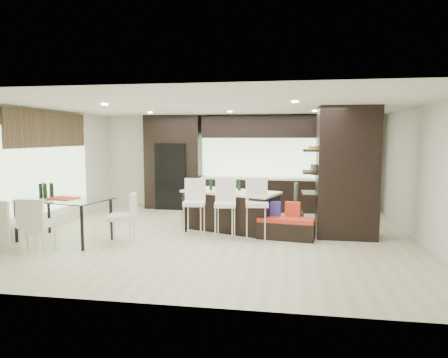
% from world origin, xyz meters
% --- Properties ---
extents(ground, '(8.00, 8.00, 0.00)m').
position_xyz_m(ground, '(0.00, 0.00, 0.00)').
color(ground, beige).
rests_on(ground, ground).
extents(back_wall, '(8.00, 0.02, 2.70)m').
position_xyz_m(back_wall, '(0.00, 3.50, 1.35)').
color(back_wall, silver).
rests_on(back_wall, ground).
extents(left_wall, '(0.02, 7.00, 2.70)m').
position_xyz_m(left_wall, '(-4.00, 0.00, 1.35)').
color(left_wall, silver).
rests_on(left_wall, ground).
extents(right_wall, '(0.02, 7.00, 2.70)m').
position_xyz_m(right_wall, '(4.00, 0.00, 1.35)').
color(right_wall, silver).
rests_on(right_wall, ground).
extents(ceiling, '(8.00, 7.00, 0.02)m').
position_xyz_m(ceiling, '(0.00, 0.00, 2.70)').
color(ceiling, white).
rests_on(ceiling, ground).
extents(window_left, '(0.04, 3.20, 1.90)m').
position_xyz_m(window_left, '(-3.96, 0.20, 1.35)').
color(window_left, '#B2D199').
rests_on(window_left, left_wall).
extents(window_back, '(3.40, 0.04, 1.20)m').
position_xyz_m(window_back, '(0.60, 3.46, 1.55)').
color(window_back, '#B2D199').
rests_on(window_back, back_wall).
extents(stone_accent, '(0.08, 3.00, 0.80)m').
position_xyz_m(stone_accent, '(-3.93, 0.20, 2.25)').
color(stone_accent, brown).
rests_on(stone_accent, left_wall).
extents(ceiling_spots, '(4.00, 3.00, 0.02)m').
position_xyz_m(ceiling_spots, '(0.00, 0.25, 2.68)').
color(ceiling_spots, white).
rests_on(ceiling_spots, ceiling).
extents(back_cabinetry, '(6.80, 0.68, 2.70)m').
position_xyz_m(back_cabinetry, '(0.50, 3.17, 1.35)').
color(back_cabinetry, black).
rests_on(back_cabinetry, ground).
extents(refrigerator, '(0.90, 0.68, 1.90)m').
position_xyz_m(refrigerator, '(-1.90, 3.12, 0.95)').
color(refrigerator, black).
rests_on(refrigerator, ground).
extents(partition_column, '(1.20, 0.80, 2.70)m').
position_xyz_m(partition_column, '(2.60, 0.40, 1.35)').
color(partition_column, black).
rests_on(partition_column, ground).
extents(kitchen_island, '(2.30, 1.59, 0.88)m').
position_xyz_m(kitchen_island, '(0.14, 0.63, 0.44)').
color(kitchen_island, black).
rests_on(kitchen_island, ground).
extents(stool_left, '(0.48, 0.48, 0.98)m').
position_xyz_m(stool_left, '(-0.51, -0.14, 0.49)').
color(stool_left, silver).
rests_on(stool_left, ground).
extents(stool_mid, '(0.47, 0.47, 0.97)m').
position_xyz_m(stool_mid, '(0.14, -0.14, 0.48)').
color(stool_mid, silver).
rests_on(stool_mid, ground).
extents(stool_right, '(0.50, 0.50, 1.01)m').
position_xyz_m(stool_right, '(0.79, -0.15, 0.50)').
color(stool_right, silver).
rests_on(stool_right, ground).
extents(bench, '(1.20, 0.61, 0.44)m').
position_xyz_m(bench, '(1.38, 0.00, 0.22)').
color(bench, black).
rests_on(bench, ground).
extents(floor_vase, '(0.49, 0.49, 1.07)m').
position_xyz_m(floor_vase, '(1.58, 0.83, 0.53)').
color(floor_vase, '#45543B').
rests_on(floor_vase, ground).
extents(dining_table, '(1.96, 1.36, 0.86)m').
position_xyz_m(dining_table, '(-3.01, -0.86, 0.43)').
color(dining_table, white).
rests_on(dining_table, ground).
extents(chair_near, '(0.52, 0.52, 0.93)m').
position_xyz_m(chair_near, '(-3.01, -1.69, 0.46)').
color(chair_near, silver).
rests_on(chair_near, ground).
extents(chair_far, '(0.58, 0.58, 0.89)m').
position_xyz_m(chair_far, '(-3.56, -1.68, 0.45)').
color(chair_far, silver).
rests_on(chair_far, ground).
extents(chair_end, '(0.58, 0.58, 0.91)m').
position_xyz_m(chair_end, '(-1.79, -0.86, 0.46)').
color(chair_end, silver).
rests_on(chair_end, ground).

